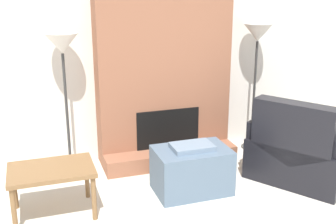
{
  "coord_description": "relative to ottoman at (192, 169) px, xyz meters",
  "views": [
    {
      "loc": [
        -1.48,
        -1.84,
        2.03
      ],
      "look_at": [
        0.0,
        2.53,
        0.61
      ],
      "focal_mm": 45.0,
      "sensor_mm": 36.0,
      "label": 1
    }
  ],
  "objects": [
    {
      "name": "fireplace",
      "position": [
        0.02,
        0.93,
        0.99
      ],
      "size": [
        1.55,
        0.59,
        2.6
      ],
      "color": "#935B42",
      "rests_on": "ground_plane"
    },
    {
      "name": "armchair",
      "position": [
        1.22,
        -0.09,
        0.05
      ],
      "size": [
        1.3,
        1.33,
        0.91
      ],
      "rotation": [
        0.0,
        0.0,
        2.15
      ],
      "color": "black",
      "rests_on": "ground_plane"
    },
    {
      "name": "wall_back",
      "position": [
        0.02,
        1.14,
        1.06
      ],
      "size": [
        7.6,
        0.06,
        2.6
      ],
      "primitive_type": "cube",
      "color": "silver",
      "rests_on": "ground_plane"
    },
    {
      "name": "floor_lamp_right",
      "position": [
        1.17,
        0.86,
        1.14
      ],
      "size": [
        0.35,
        0.35,
        1.57
      ],
      "color": "#333333",
      "rests_on": "ground_plane"
    },
    {
      "name": "floor_lamp_left",
      "position": [
        -1.11,
        0.86,
        1.11
      ],
      "size": [
        0.35,
        0.35,
        1.54
      ],
      "color": "#333333",
      "rests_on": "ground_plane"
    },
    {
      "name": "ottoman",
      "position": [
        0.0,
        0.0,
        0.0
      ],
      "size": [
        0.74,
        0.5,
        0.51
      ],
      "color": "slate",
      "rests_on": "ground_plane"
    },
    {
      "name": "side_table",
      "position": [
        -1.35,
        -0.01,
        0.16
      ],
      "size": [
        0.75,
        0.51,
        0.46
      ],
      "color": "brown",
      "rests_on": "ground_plane"
    }
  ]
}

